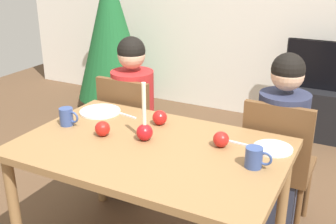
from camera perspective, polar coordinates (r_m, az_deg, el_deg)
name	(u,v)px	position (r m, az deg, el deg)	size (l,w,h in m)	color
dining_table	(151,160)	(2.21, -2.39, -6.61)	(1.40, 0.90, 0.75)	olive
chair_left	(131,128)	(2.98, -5.10, -2.28)	(0.40, 0.40, 0.90)	brown
chair_right	(277,160)	(2.62, 14.92, -6.42)	(0.40, 0.40, 0.90)	brown
person_left_child	(134,119)	(2.98, -4.80, -1.04)	(0.30, 0.30, 1.17)	#33384C
person_right_child	(279,149)	(2.62, 15.20, -5.00)	(0.30, 0.30, 1.17)	#33384C
tv_stand	(322,113)	(4.26, 20.59, -0.15)	(0.64, 0.40, 0.48)	black
tv	(329,66)	(4.13, 21.42, 5.94)	(0.79, 0.05, 0.46)	black
christmas_tree	(111,32)	(4.65, -7.91, 10.89)	(0.80, 0.80, 1.69)	brown
candle_centerpiece	(145,129)	(2.20, -3.28, -2.31)	(0.09, 0.09, 0.32)	red
plate_left	(100,111)	(2.64, -9.39, 0.09)	(0.26, 0.26, 0.01)	white
plate_right	(273,148)	(2.19, 14.34, -4.90)	(0.20, 0.20, 0.01)	white
mug_left	(67,117)	(2.47, -13.84, -0.63)	(0.13, 0.08, 0.10)	#33477F
mug_right	(255,157)	(1.98, 11.92, -6.19)	(0.13, 0.08, 0.10)	#33477F
fork_left	(125,115)	(2.57, -5.97, -0.38)	(0.18, 0.01, 0.01)	silver
fork_right	(241,144)	(2.21, 10.07, -4.36)	(0.18, 0.01, 0.01)	silver
apple_near_candle	(221,139)	(2.15, 7.36, -3.77)	(0.08, 0.08, 0.08)	red
apple_by_left_plate	(102,129)	(2.29, -9.07, -2.29)	(0.08, 0.08, 0.08)	red
apple_by_right_mug	(160,118)	(2.41, -1.15, -0.78)	(0.09, 0.09, 0.09)	red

